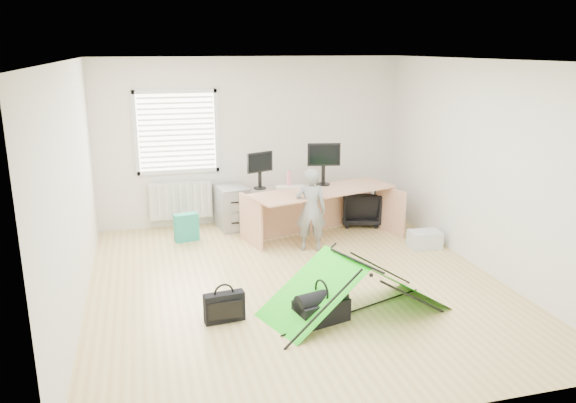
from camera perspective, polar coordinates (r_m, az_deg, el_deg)
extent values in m
plane|color=tan|center=(7.07, 0.84, -8.29)|extent=(5.50, 5.50, 0.00)
cube|color=silver|center=(9.27, -3.74, 6.14)|extent=(5.00, 0.02, 2.70)
cube|color=silver|center=(9.05, -11.24, 6.93)|extent=(1.20, 0.06, 1.20)
cube|color=silver|center=(9.23, -10.87, 0.13)|extent=(1.00, 0.12, 0.60)
cube|color=tan|center=(8.55, 3.54, -1.31)|extent=(2.36, 1.30, 0.77)
cube|color=#939597|center=(9.09, -5.73, -0.59)|extent=(0.53, 0.65, 0.69)
cube|color=black|center=(8.46, -2.89, 2.67)|extent=(0.44, 0.25, 0.41)
cube|color=black|center=(8.70, 3.60, 3.25)|extent=(0.52, 0.21, 0.48)
cube|color=beige|center=(8.59, 0.20, 1.52)|extent=(0.44, 0.19, 0.02)
cylinder|color=#C46E7B|center=(8.59, 0.11, 2.33)|extent=(0.08, 0.08, 0.25)
imported|color=black|center=(9.34, 7.36, -0.58)|extent=(0.76, 0.77, 0.57)
imported|color=slate|center=(7.99, 2.33, -0.86)|extent=(0.51, 0.41, 1.21)
cube|color=silver|center=(8.47, 13.73, -3.76)|extent=(0.45, 0.32, 0.25)
cube|color=#20947B|center=(8.62, -10.29, -2.59)|extent=(0.38, 0.22, 0.42)
cube|color=black|center=(6.13, -6.49, -10.62)|extent=(0.44, 0.17, 0.32)
cube|color=silver|center=(6.58, -6.45, -9.74)|extent=(0.13, 0.13, 0.11)
cube|color=black|center=(6.11, 3.40, -11.00)|extent=(0.63, 0.43, 0.25)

